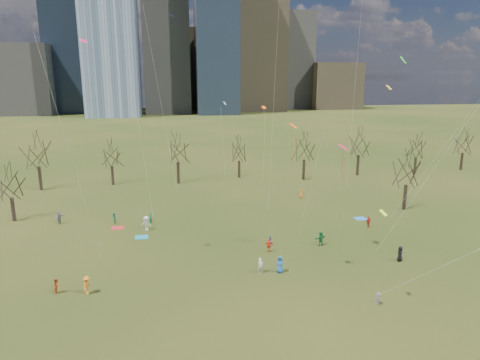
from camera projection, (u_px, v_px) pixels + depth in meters
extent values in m
plane|color=black|center=(260.00, 275.00, 42.85)|extent=(500.00, 500.00, 0.00)
cube|color=slate|center=(165.00, 23.00, 227.04)|extent=(24.00, 24.00, 95.00)
cube|color=#384C66|center=(216.00, 11.00, 220.44)|extent=(22.00, 22.00, 105.00)
cube|color=#726347|center=(259.00, 48.00, 247.81)|extent=(28.00, 28.00, 72.00)
cube|color=#384C66|center=(72.00, 53.00, 236.61)|extent=(25.00, 25.00, 65.00)
cube|color=slate|center=(293.00, 61.00, 267.83)|extent=(22.00, 22.00, 58.00)
cube|color=#726347|center=(188.00, 70.00, 268.18)|extent=(30.00, 30.00, 48.00)
cube|color=slate|center=(21.00, 80.00, 226.41)|extent=(35.00, 30.00, 36.00)
cube|color=#726347|center=(332.00, 86.00, 270.55)|extent=(30.00, 28.00, 28.00)
cylinder|color=black|center=(40.00, 178.00, 74.78)|extent=(0.55, 0.55, 4.28)
cylinder|color=black|center=(113.00, 175.00, 78.70)|extent=(0.52, 0.52, 3.60)
cylinder|color=black|center=(178.00, 173.00, 79.61)|extent=(0.54, 0.54, 4.05)
cylinder|color=black|center=(239.00, 169.00, 84.49)|extent=(0.51, 0.51, 3.38)
cylinder|color=black|center=(304.00, 170.00, 82.51)|extent=(0.54, 0.54, 3.96)
cylinder|color=black|center=(358.00, 165.00, 86.33)|extent=(0.54, 0.54, 4.14)
cylinder|color=black|center=(415.00, 166.00, 87.36)|extent=(0.52, 0.52, 3.51)
cylinder|color=black|center=(462.00, 161.00, 91.18)|extent=(0.53, 0.53, 3.74)
cylinder|color=black|center=(13.00, 209.00, 58.75)|extent=(0.51, 0.51, 3.38)
cylinder|color=black|center=(405.00, 197.00, 63.83)|extent=(0.53, 0.53, 3.83)
cube|color=#17738D|center=(142.00, 237.00, 53.06)|extent=(1.60, 1.50, 0.03)
cube|color=#2768B7|center=(360.00, 219.00, 60.04)|extent=(1.60, 1.50, 0.03)
cube|color=#AD2223|center=(118.00, 228.00, 56.29)|extent=(1.60, 1.50, 0.03)
imported|color=#2661A4|center=(280.00, 264.00, 43.25)|extent=(1.03, 0.85, 1.80)
imported|color=silver|center=(260.00, 266.00, 43.13)|extent=(0.72, 0.67, 1.66)
imported|color=#C5471C|center=(57.00, 286.00, 39.16)|extent=(0.60, 0.75, 1.47)
imported|color=slate|center=(378.00, 299.00, 37.18)|extent=(0.65, 0.86, 1.17)
imported|color=#FC471C|center=(269.00, 245.00, 48.41)|extent=(1.01, 0.53, 1.64)
imported|color=#187035|center=(321.00, 239.00, 50.22)|extent=(1.72, 1.06, 1.77)
imported|color=black|center=(400.00, 254.00, 45.99)|extent=(0.90, 0.99, 1.69)
imported|color=#2653A8|center=(270.00, 241.00, 50.47)|extent=(0.57, 0.64, 1.08)
imported|color=silver|center=(146.00, 223.00, 55.30)|extent=(1.39, 1.09, 1.89)
imported|color=red|center=(368.00, 222.00, 56.60)|extent=(0.90, 0.64, 1.42)
imported|color=slate|center=(59.00, 217.00, 57.77)|extent=(1.24, 1.70, 1.77)
imported|color=orange|center=(301.00, 194.00, 70.04)|extent=(0.61, 0.84, 1.58)
imported|color=#176942|center=(151.00, 218.00, 57.80)|extent=(0.61, 0.65, 1.50)
imported|color=#19724C|center=(114.00, 218.00, 57.73)|extent=(0.63, 0.79, 1.54)
imported|color=orange|center=(87.00, 285.00, 38.97)|extent=(0.88, 1.25, 1.75)
plane|color=#DE5212|center=(294.00, 126.00, 37.48)|extent=(1.05, 1.05, 0.40)
cylinder|color=silver|center=(304.00, 210.00, 36.46)|extent=(0.68, 5.63, 13.80)
cylinder|color=#DE5212|center=(293.00, 144.00, 37.85)|extent=(0.04, 0.04, 2.70)
plane|color=yellow|center=(389.00, 87.00, 41.25)|extent=(0.84, 0.81, 0.43)
cylinder|color=silver|center=(426.00, 180.00, 40.32)|extent=(5.36, 7.00, 17.01)
plane|color=#E71947|center=(343.00, 147.00, 44.64)|extent=(1.45, 1.48, 0.57)
cylinder|color=silver|center=(339.00, 212.00, 40.93)|extent=(4.24, 9.69, 10.83)
cylinder|color=#E71947|center=(342.00, 165.00, 45.09)|extent=(0.04, 0.04, 3.15)
cylinder|color=silver|center=(134.00, 95.00, 48.48)|extent=(2.72, 6.61, 32.07)
cylinder|color=silver|center=(275.00, 80.00, 52.12)|extent=(0.44, 7.03, 35.27)
plane|color=green|center=(403.00, 60.00, 51.35)|extent=(1.27, 1.24, 0.80)
cylinder|color=silver|center=(443.00, 147.00, 49.73)|extent=(6.64, 9.38, 19.98)
plane|color=#2F38CA|center=(171.00, 15.00, 60.80)|extent=(1.07, 1.11, 0.34)
cylinder|color=silver|center=(163.00, 112.00, 59.12)|extent=(3.53, 9.43, 26.53)
plane|color=#E55113|center=(264.00, 107.00, 73.04)|extent=(1.03, 0.93, 0.44)
cylinder|color=silver|center=(264.00, 147.00, 72.61)|extent=(0.71, 3.96, 12.94)
cylinder|color=#E55113|center=(264.00, 118.00, 73.45)|extent=(0.04, 0.04, 3.00)
plane|color=#E1F827|center=(383.00, 213.00, 34.33)|extent=(0.88, 0.85, 0.39)
cylinder|color=silver|center=(429.00, 272.00, 32.13)|extent=(4.27, 7.10, 7.36)
plane|color=#E51958|center=(84.00, 41.00, 38.20)|extent=(1.03, 1.02, 0.32)
cylinder|color=silver|center=(73.00, 165.00, 36.87)|extent=(2.10, 7.60, 21.12)
cylinder|color=silver|center=(355.00, 83.00, 65.34)|extent=(2.18, 6.72, 34.05)
plane|color=silver|center=(225.00, 103.00, 72.27)|extent=(0.71, 0.78, 0.50)
cylinder|color=silver|center=(223.00, 147.00, 69.45)|extent=(1.80, 8.95, 13.69)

